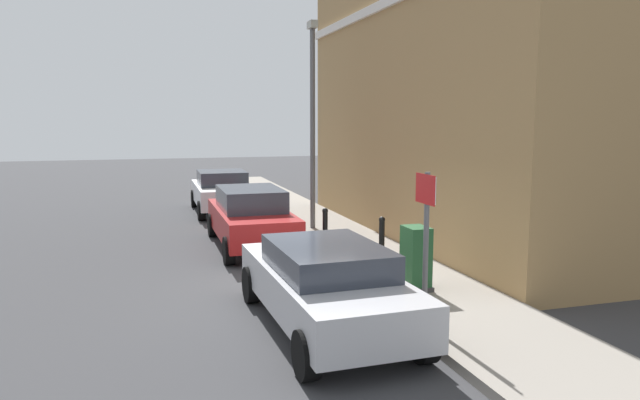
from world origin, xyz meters
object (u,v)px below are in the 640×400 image
at_px(car_white, 222,191).
at_px(lamppost, 313,116).
at_px(car_silver, 325,283).
at_px(street_sign, 426,225).
at_px(car_red, 251,217).
at_px(bollard_near_cabinet, 382,239).
at_px(bollard_far_kerb, 325,229).
at_px(utility_cabinet, 416,260).

relative_size(car_white, lamppost, 0.72).
bearing_deg(car_silver, street_sign, -115.72).
relative_size(car_red, bollard_near_cabinet, 4.26).
relative_size(car_red, car_white, 1.07).
relative_size(car_white, bollard_far_kerb, 3.99).
distance_m(bollard_near_cabinet, bollard_far_kerb, 1.70).
height_order(car_red, street_sign, street_sign).
distance_m(car_white, bollard_near_cabinet, 9.30).
distance_m(car_silver, car_red, 6.09).
height_order(bollard_near_cabinet, lamppost, lamppost).
bearing_deg(bollard_far_kerb, car_white, 100.53).
distance_m(car_red, utility_cabinet, 5.43).
relative_size(car_silver, lamppost, 0.78).
bearing_deg(bollard_far_kerb, car_silver, -107.28).
relative_size(utility_cabinet, street_sign, 0.50).
bearing_deg(bollard_near_cabinet, street_sign, -102.68).
bearing_deg(bollard_far_kerb, lamppost, 79.20).
xyz_separation_m(bollard_far_kerb, lamppost, (0.58, 3.04, 2.60)).
height_order(car_red, car_white, car_red).
bearing_deg(street_sign, bollard_near_cabinet, 77.32).
distance_m(car_red, car_white, 5.86).
xyz_separation_m(bollard_far_kerb, street_sign, (-0.01, -5.03, 0.96)).
height_order(bollard_far_kerb, street_sign, street_sign).
distance_m(street_sign, lamppost, 8.26).
distance_m(car_red, street_sign, 6.91).
bearing_deg(street_sign, car_red, 102.06).
height_order(car_silver, car_red, car_red).
relative_size(bollard_near_cabinet, lamppost, 0.18).
distance_m(car_white, bollard_far_kerb, 7.66).
bearing_deg(bollard_far_kerb, car_red, 130.75).
relative_size(car_red, street_sign, 1.92).
bearing_deg(lamppost, bollard_near_cabinet, -87.43).
bearing_deg(street_sign, bollard_far_kerb, 89.90).
distance_m(utility_cabinet, lamppost, 6.89).
height_order(street_sign, lamppost, lamppost).
relative_size(car_red, utility_cabinet, 3.85).
xyz_separation_m(car_red, bollard_near_cabinet, (2.22, -3.18, -0.08)).
bearing_deg(bollard_far_kerb, bollard_near_cabinet, -62.45).
height_order(car_silver, street_sign, street_sign).
bearing_deg(car_red, bollard_far_kerb, -138.92).
height_order(bollard_far_kerb, lamppost, lamppost).
xyz_separation_m(car_silver, car_red, (-0.07, 6.09, 0.06)).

